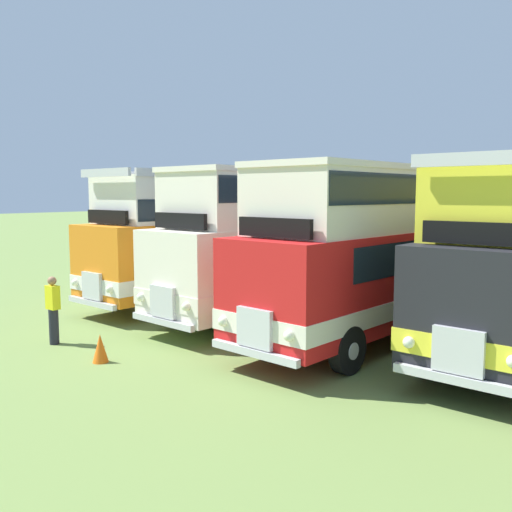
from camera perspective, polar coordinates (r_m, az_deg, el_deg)
bus_first_in_row at (r=20.32m, az=-3.40°, el=2.38°), size 2.76×10.86×4.52m
bus_second_in_row at (r=18.19m, az=5.07°, el=2.25°), size 2.96×11.67×4.49m
bus_third_in_row at (r=15.85m, az=14.28°, el=1.45°), size 3.01×11.62×4.49m
cone_near_end at (r=13.21m, az=-15.64°, el=-9.07°), size 0.36×0.36×0.65m
marshal_person at (r=14.98m, az=-20.04°, el=-5.17°), size 0.36×0.24×1.73m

